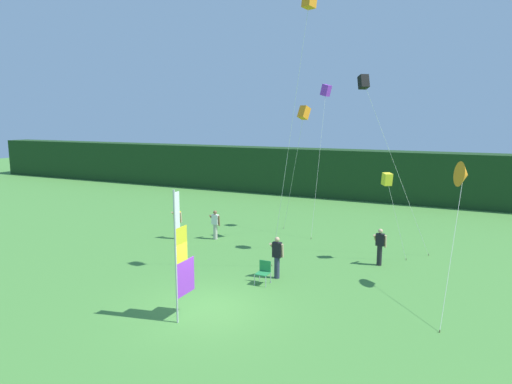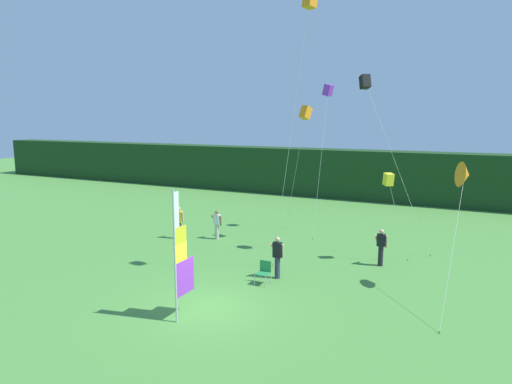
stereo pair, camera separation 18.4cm
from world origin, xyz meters
name	(u,v)px [view 1 (the left image)]	position (x,y,z in m)	size (l,w,h in m)	color
ground_plane	(205,309)	(0.00, 0.00, 0.00)	(120.00, 120.00, 0.00)	#478438
distant_treeline	(360,175)	(0.00, 23.57, 1.94)	(80.00, 2.40, 3.89)	#193819
banner_flag	(181,258)	(-0.24, -0.96, 2.05)	(0.06, 1.03, 4.28)	#B7B7BC
person_near_banner	(277,256)	(1.05, 3.83, 0.92)	(0.55, 0.48, 1.72)	#2D334C
person_mid_field	(380,246)	(4.50, 7.26, 0.88)	(0.55, 0.48, 1.65)	black
person_far_left	(215,224)	(-4.23, 7.94, 0.83)	(0.55, 0.48, 1.56)	#B7B2A3
person_far_right	(177,222)	(-6.09, 7.13, 0.93)	(0.55, 0.48, 1.74)	brown
folding_chair	(264,271)	(0.81, 3.06, 0.51)	(0.51, 0.51, 0.89)	#BCBCC1
kite_orange_delta_0	(463,175)	(7.64, 5.48, 4.39)	(0.77, 4.44, 4.88)	brown
kite_purple_box_1	(326,91)	(0.41, 12.19, 7.86)	(0.63, 2.36, 8.26)	brown
kite_yellow_box_2	(387,180)	(4.58, 7.90, 3.74)	(1.20, 0.90, 4.05)	brown
kite_black_box_3	(364,83)	(3.31, 8.34, 7.94)	(3.41, 1.72, 8.34)	brown
kite_orange_box_4	(309,2)	(2.03, 4.36, 10.64)	(2.05, 1.05, 11.06)	brown
kite_orange_box_5	(304,113)	(0.08, 9.55, 6.64)	(2.19, 2.52, 7.05)	brown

